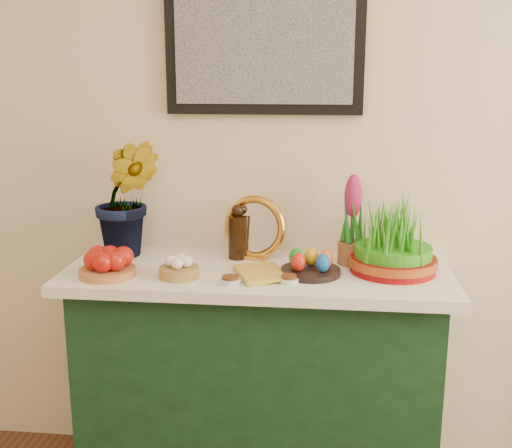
% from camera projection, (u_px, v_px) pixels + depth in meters
% --- Properties ---
extents(sideboard, '(1.30, 0.45, 0.85)m').
position_uv_depth(sideboard, '(257.00, 385.00, 2.45)').
color(sideboard, '#153920').
rests_on(sideboard, ground).
extents(tablecloth, '(1.40, 0.55, 0.04)m').
position_uv_depth(tablecloth, '(257.00, 274.00, 2.34)').
color(tablecloth, silver).
rests_on(tablecloth, sideboard).
extents(hyacinth_green, '(0.34, 0.31, 0.60)m').
position_uv_depth(hyacinth_green, '(126.00, 179.00, 2.43)').
color(hyacinth_green, '#1E6E1B').
rests_on(hyacinth_green, tablecloth).
extents(apple_bowl, '(0.23, 0.23, 0.10)m').
position_uv_depth(apple_bowl, '(107.00, 264.00, 2.25)').
color(apple_bowl, '#AC6637').
rests_on(apple_bowl, tablecloth).
extents(garlic_basket, '(0.18, 0.18, 0.08)m').
position_uv_depth(garlic_basket, '(179.00, 268.00, 2.23)').
color(garlic_basket, '#A07640').
rests_on(garlic_basket, tablecloth).
extents(vinegar_cruet, '(0.07, 0.07, 0.21)m').
position_uv_depth(vinegar_cruet, '(238.00, 235.00, 2.44)').
color(vinegar_cruet, black).
rests_on(vinegar_cruet, tablecloth).
extents(mirror, '(0.25, 0.10, 0.25)m').
position_uv_depth(mirror, '(255.00, 228.00, 2.44)').
color(mirror, gold).
rests_on(mirror, tablecloth).
extents(book, '(0.20, 0.24, 0.03)m').
position_uv_depth(book, '(239.00, 274.00, 2.23)').
color(book, gold).
rests_on(book, tablecloth).
extents(spice_dish_left, '(0.07, 0.07, 0.03)m').
position_uv_depth(spice_dish_left, '(231.00, 280.00, 2.17)').
color(spice_dish_left, silver).
rests_on(spice_dish_left, tablecloth).
extents(spice_dish_right, '(0.06, 0.06, 0.03)m').
position_uv_depth(spice_dish_right, '(289.00, 279.00, 2.18)').
color(spice_dish_right, silver).
rests_on(spice_dish_right, tablecloth).
extents(egg_plate, '(0.26, 0.26, 0.09)m').
position_uv_depth(egg_plate, '(311.00, 266.00, 2.27)').
color(egg_plate, black).
rests_on(egg_plate, tablecloth).
extents(hyacinth_pink, '(0.10, 0.10, 0.34)m').
position_uv_depth(hyacinth_pink, '(352.00, 224.00, 2.36)').
color(hyacinth_pink, brown).
rests_on(hyacinth_pink, tablecloth).
extents(wheatgrass_sabzeh, '(0.32, 0.32, 0.26)m').
position_uv_depth(wheatgrass_sabzeh, '(394.00, 241.00, 2.28)').
color(wheatgrass_sabzeh, maroon).
rests_on(wheatgrass_sabzeh, tablecloth).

